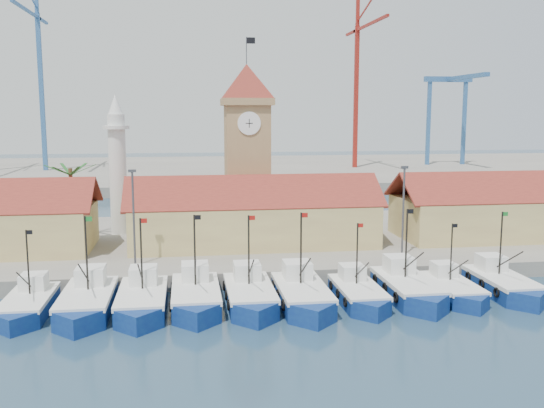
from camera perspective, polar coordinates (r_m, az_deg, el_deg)
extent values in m
plane|color=#1B3649|center=(47.60, 0.96, -10.60)|extent=(400.00, 400.00, 0.00)
cube|color=gray|center=(70.36, -2.15, -3.66)|extent=(140.00, 32.00, 1.50)
cube|color=gray|center=(155.25, -5.50, 3.10)|extent=(240.00, 80.00, 2.00)
cube|color=navy|center=(51.82, -21.89, -9.08)|extent=(3.31, 7.50, 1.70)
cube|color=navy|center=(48.37, -22.95, -10.39)|extent=(3.31, 3.31, 1.70)
cube|color=silver|center=(51.58, -21.95, -8.17)|extent=(3.38, 7.71, 0.33)
cube|color=silver|center=(53.13, -21.52, -6.82)|extent=(1.99, 2.08, 1.33)
cylinder|color=black|center=(51.36, -21.99, -5.19)|extent=(0.13, 0.13, 5.30)
cube|color=black|center=(50.80, -21.88, -2.48)|extent=(0.47, 0.02, 0.33)
cube|color=navy|center=(50.66, -16.96, -9.14)|extent=(3.81, 8.63, 1.96)
cube|color=navy|center=(46.62, -17.76, -10.74)|extent=(3.81, 3.81, 1.96)
cube|color=silver|center=(50.38, -17.00, -8.08)|extent=(3.89, 8.87, 0.38)
cube|color=silver|center=(52.20, -16.69, -6.49)|extent=(2.29, 2.40, 1.53)
cylinder|color=black|center=(50.13, -17.06, -4.56)|extent=(0.15, 0.15, 6.10)
cube|color=#197226|center=(49.55, -16.89, -1.36)|extent=(0.54, 0.02, 0.38)
cube|color=navy|center=(50.00, -12.10, -9.21)|extent=(3.71, 8.38, 1.91)
cube|color=navy|center=(46.04, -12.45, -10.79)|extent=(3.70, 3.70, 1.91)
cube|color=silver|center=(49.72, -12.13, -8.16)|extent=(3.78, 8.62, 0.37)
cube|color=silver|center=(51.51, -12.01, -6.60)|extent=(2.22, 2.33, 1.48)
cylinder|color=black|center=(49.48, -12.20, -4.70)|extent=(0.15, 0.15, 5.93)
cube|color=#A5140F|center=(48.91, -11.99, -1.55)|extent=(0.53, 0.02, 0.37)
cube|color=navy|center=(50.27, -7.18, -8.98)|extent=(3.75, 8.49, 1.93)
cube|color=navy|center=(46.24, -7.08, -10.55)|extent=(3.75, 3.75, 1.93)
cube|color=silver|center=(49.99, -7.20, -7.92)|extent=(3.83, 8.73, 0.38)
cube|color=silver|center=(51.81, -7.26, -6.35)|extent=(2.25, 2.36, 1.50)
cylinder|color=black|center=(49.75, -7.28, -4.43)|extent=(0.15, 0.15, 6.01)
cube|color=black|center=(49.21, -7.03, -1.26)|extent=(0.54, 0.02, 0.38)
cube|color=navy|center=(50.25, -2.11, -8.93)|extent=(3.70, 8.38, 1.90)
cube|color=navy|center=(46.30, -1.55, -10.47)|extent=(3.70, 3.70, 1.90)
cube|color=silver|center=(49.98, -2.12, -7.89)|extent=(3.78, 8.61, 0.37)
cube|color=silver|center=(51.76, -2.37, -6.34)|extent=(2.22, 2.33, 1.48)
cylinder|color=black|center=(49.73, -2.20, -4.44)|extent=(0.15, 0.15, 5.92)
cube|color=#A5140F|center=(49.22, -1.91, -1.31)|extent=(0.53, 0.02, 0.37)
cube|color=navy|center=(50.28, 2.83, -8.91)|extent=(3.81, 8.63, 1.96)
cube|color=navy|center=(46.26, 3.86, -10.49)|extent=(3.81, 3.81, 1.96)
cube|color=silver|center=(49.99, 2.83, -7.83)|extent=(3.89, 8.87, 0.38)
cube|color=silver|center=(51.80, 2.38, -6.25)|extent=(2.29, 2.40, 1.53)
cylinder|color=black|center=(49.74, 2.74, -4.29)|extent=(0.15, 0.15, 6.10)
cube|color=#A5140F|center=(49.24, 3.07, -1.06)|extent=(0.54, 0.02, 0.38)
cube|color=navy|center=(51.47, 8.08, -8.65)|extent=(3.31, 7.50, 1.70)
cube|color=navy|center=(48.06, 9.34, -9.94)|extent=(3.31, 3.31, 1.70)
cube|color=silver|center=(51.23, 8.10, -7.74)|extent=(3.38, 7.70, 0.33)
cube|color=silver|center=(52.76, 7.54, -6.39)|extent=(1.99, 2.08, 1.33)
cylinder|color=black|center=(50.99, 8.01, -4.74)|extent=(0.13, 0.13, 5.30)
cube|color=#A5140F|center=(50.55, 8.32, -2.01)|extent=(0.47, 0.02, 0.33)
cube|color=navy|center=(53.39, 12.59, -8.06)|extent=(3.81, 8.61, 1.96)
cube|color=navy|center=(49.58, 14.37, -9.43)|extent=(3.81, 3.81, 1.96)
cube|color=silver|center=(53.12, 12.63, -7.05)|extent=(3.88, 8.85, 0.38)
cube|color=silver|center=(54.85, 11.86, -5.59)|extent=(2.28, 2.39, 1.52)
cylinder|color=black|center=(52.89, 12.52, -3.72)|extent=(0.15, 0.15, 6.09)
cube|color=black|center=(52.47, 12.90, -0.68)|extent=(0.54, 0.02, 0.38)
cube|color=navy|center=(54.53, 16.57, -7.96)|extent=(3.17, 7.18, 1.63)
cube|color=navy|center=(51.44, 18.25, -9.04)|extent=(3.17, 3.17, 1.63)
cube|color=silver|center=(54.31, 16.60, -7.14)|extent=(3.23, 7.38, 0.32)
cube|color=silver|center=(55.70, 15.86, -5.95)|extent=(1.90, 1.99, 1.27)
cylinder|color=black|center=(54.09, 16.52, -4.43)|extent=(0.13, 0.13, 5.07)
cube|color=black|center=(53.72, 16.84, -1.96)|extent=(0.45, 0.02, 0.32)
cube|color=navy|center=(57.08, 20.78, -7.37)|extent=(3.58, 8.10, 1.84)
cube|color=navy|center=(53.72, 22.87, -8.47)|extent=(3.58, 3.58, 1.84)
cube|color=silver|center=(56.84, 20.82, -6.48)|extent=(3.65, 8.32, 0.36)
cube|color=silver|center=(58.36, 19.91, -5.22)|extent=(2.15, 2.25, 1.43)
cylinder|color=black|center=(56.63, 20.73, -3.55)|extent=(0.14, 0.14, 5.73)
cube|color=#197226|center=(56.28, 21.10, -0.89)|extent=(0.51, 0.02, 0.36)
cube|color=#CFBD71|center=(65.87, -1.79, -1.84)|extent=(26.00, 10.00, 4.50)
cube|color=maroon|center=(62.84, -1.55, 1.12)|extent=(27.04, 5.13, 3.21)
cube|color=maroon|center=(67.77, -2.04, 1.66)|extent=(27.04, 5.13, 3.21)
cube|color=#CFBD71|center=(76.30, 22.84, -1.08)|extent=(30.00, 10.00, 4.50)
cube|color=maroon|center=(73.70, 24.00, 1.48)|extent=(31.20, 5.13, 3.21)
cube|color=maroon|center=(77.95, 22.06, 1.94)|extent=(31.20, 5.13, 3.21)
cube|color=#9E7E51|center=(71.07, -2.35, 3.19)|extent=(5.00, 5.00, 15.00)
cube|color=#9E7E51|center=(70.77, -2.39, 9.57)|extent=(5.80, 5.80, 0.80)
pyramid|color=maroon|center=(70.85, -2.40, 11.43)|extent=(5.80, 5.80, 4.00)
cylinder|color=white|center=(68.23, -2.16, 7.60)|extent=(2.60, 0.15, 2.60)
cube|color=black|center=(68.15, -2.15, 7.60)|extent=(0.08, 0.02, 1.00)
cube|color=black|center=(68.15, -2.15, 7.60)|extent=(0.80, 0.02, 0.08)
cylinder|color=#3F3F44|center=(71.12, -2.42, 14.25)|extent=(0.10, 0.10, 3.00)
cube|color=black|center=(71.29, -2.01, 15.13)|extent=(1.00, 0.03, 0.70)
cylinder|color=silver|center=(73.16, -14.30, 2.70)|extent=(2.00, 2.00, 14.00)
cylinder|color=silver|center=(72.84, -14.45, 7.00)|extent=(3.00, 3.00, 0.40)
cone|color=silver|center=(72.83, -14.53, 9.05)|extent=(1.80, 1.80, 2.40)
cylinder|color=brown|center=(72.27, -18.32, 0.06)|extent=(0.44, 0.44, 8.00)
cube|color=#1F5B21|center=(71.60, -17.35, 3.09)|extent=(2.80, 0.35, 1.18)
cube|color=#1F5B21|center=(72.90, -17.75, 3.17)|extent=(1.71, 2.60, 1.18)
cube|color=#1F5B21|center=(73.15, -18.83, 3.13)|extent=(1.71, 2.60, 1.18)
cube|color=#1F5B21|center=(72.10, -19.55, 3.02)|extent=(2.80, 0.35, 1.18)
cube|color=#1F5B21|center=(70.78, -19.19, 2.95)|extent=(1.71, 2.60, 1.18)
cube|color=#1F5B21|center=(70.52, -18.07, 2.98)|extent=(1.71, 2.60, 1.18)
cylinder|color=#3F3F44|center=(57.41, -12.89, -1.32)|extent=(0.20, 0.20, 9.00)
cube|color=#3F3F44|center=(56.84, -13.03, 3.06)|extent=(0.70, 0.25, 0.25)
cylinder|color=#3F3F44|center=(61.00, 12.24, -0.72)|extent=(0.20, 0.20, 9.00)
cube|color=#3F3F44|center=(60.47, 12.38, 3.40)|extent=(0.70, 0.25, 0.25)
cube|color=#326199|center=(156.10, -20.87, 9.75)|extent=(1.00, 1.00, 36.82)
cube|color=#326199|center=(148.28, -22.08, 16.54)|extent=(0.60, 24.15, 0.60)
cube|color=#326199|center=(162.44, -20.81, 15.85)|extent=(0.60, 10.00, 0.60)
cube|color=maroon|center=(155.45, 7.91, 9.88)|extent=(1.00, 1.00, 34.97)
cube|color=maroon|center=(147.04, 9.19, 16.39)|extent=(0.60, 25.49, 0.60)
cube|color=maroon|center=(161.50, 7.53, 15.71)|extent=(0.60, 10.00, 0.60)
cube|color=maroon|center=(157.38, 8.08, 17.54)|extent=(0.80, 0.80, 7.00)
cube|color=#326199|center=(167.22, 14.51, 7.37)|extent=(0.90, 0.90, 22.00)
cube|color=#326199|center=(171.31, 17.62, 7.27)|extent=(0.90, 0.90, 22.00)
cube|color=#326199|center=(169.42, 16.25, 11.21)|extent=(13.00, 1.40, 1.40)
cube|color=#326199|center=(160.36, 17.75, 11.32)|extent=(1.40, 22.00, 1.00)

